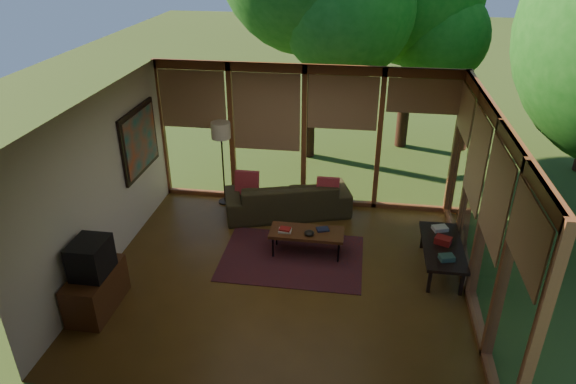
% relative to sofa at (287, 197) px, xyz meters
% --- Properties ---
extents(floor, '(5.50, 5.50, 0.00)m').
position_rel_sofa_xyz_m(floor, '(0.24, -2.00, -0.33)').
color(floor, brown).
rests_on(floor, ground).
extents(ceiling, '(5.50, 5.50, 0.00)m').
position_rel_sofa_xyz_m(ceiling, '(0.24, -2.00, 2.37)').
color(ceiling, silver).
rests_on(ceiling, ground).
extents(wall_left, '(0.04, 5.00, 2.70)m').
position_rel_sofa_xyz_m(wall_left, '(-2.51, -2.00, 1.02)').
color(wall_left, beige).
rests_on(wall_left, ground).
extents(wall_front, '(5.50, 0.04, 2.70)m').
position_rel_sofa_xyz_m(wall_front, '(0.24, -4.50, 1.02)').
color(wall_front, beige).
rests_on(wall_front, ground).
extents(window_wall_back, '(5.50, 0.12, 2.70)m').
position_rel_sofa_xyz_m(window_wall_back, '(0.24, 0.50, 1.02)').
color(window_wall_back, brown).
rests_on(window_wall_back, ground).
extents(window_wall_right, '(0.12, 5.00, 2.70)m').
position_rel_sofa_xyz_m(window_wall_right, '(2.99, -2.00, 1.02)').
color(window_wall_right, brown).
rests_on(window_wall_right, ground).
extents(rug, '(2.28, 1.61, 0.01)m').
position_rel_sofa_xyz_m(rug, '(0.30, -1.48, -0.33)').
color(rug, maroon).
rests_on(rug, floor).
extents(sofa, '(2.45, 1.54, 0.67)m').
position_rel_sofa_xyz_m(sofa, '(0.00, 0.00, 0.00)').
color(sofa, '#36311B').
rests_on(sofa, floor).
extents(pillow_left, '(0.43, 0.23, 0.45)m').
position_rel_sofa_xyz_m(pillow_left, '(-0.75, -0.05, 0.26)').
color(pillow_left, maroon).
rests_on(pillow_left, sofa).
extents(pillow_right, '(0.41, 0.22, 0.43)m').
position_rel_sofa_xyz_m(pillow_right, '(0.75, -0.05, 0.25)').
color(pillow_right, maroon).
rests_on(pillow_right, sofa).
extents(ct_book_lower, '(0.21, 0.16, 0.03)m').
position_rel_sofa_xyz_m(ct_book_lower, '(0.16, -1.36, 0.11)').
color(ct_book_lower, '#BBB6A9').
rests_on(ct_book_lower, coffee_table).
extents(ct_book_upper, '(0.19, 0.16, 0.03)m').
position_rel_sofa_xyz_m(ct_book_upper, '(0.16, -1.36, 0.14)').
color(ct_book_upper, maroon).
rests_on(ct_book_upper, coffee_table).
extents(ct_book_side, '(0.23, 0.20, 0.03)m').
position_rel_sofa_xyz_m(ct_book_side, '(0.76, -1.23, 0.11)').
color(ct_book_side, '#161C33').
rests_on(ct_book_side, coffee_table).
extents(ct_bowl, '(0.16, 0.16, 0.07)m').
position_rel_sofa_xyz_m(ct_bowl, '(0.56, -1.41, 0.13)').
color(ct_bowl, black).
rests_on(ct_bowl, coffee_table).
extents(media_cabinet, '(0.50, 1.00, 0.60)m').
position_rel_sofa_xyz_m(media_cabinet, '(-2.23, -3.09, -0.03)').
color(media_cabinet, '#512C16').
rests_on(media_cabinet, floor).
extents(television, '(0.45, 0.55, 0.50)m').
position_rel_sofa_xyz_m(television, '(-2.21, -3.09, 0.52)').
color(television, black).
rests_on(television, media_cabinet).
extents(console_book_a, '(0.24, 0.20, 0.08)m').
position_rel_sofa_xyz_m(console_book_a, '(2.64, -1.85, 0.16)').
color(console_book_a, '#30544A').
rests_on(console_book_a, side_console).
extents(console_book_b, '(0.29, 0.25, 0.11)m').
position_rel_sofa_xyz_m(console_book_b, '(2.64, -1.40, 0.18)').
color(console_book_b, maroon).
rests_on(console_book_b, side_console).
extents(console_book_c, '(0.27, 0.23, 0.06)m').
position_rel_sofa_xyz_m(console_book_c, '(2.64, -1.00, 0.15)').
color(console_book_c, '#BBB6A9').
rests_on(console_book_c, side_console).
extents(floor_lamp, '(0.36, 0.36, 1.65)m').
position_rel_sofa_xyz_m(floor_lamp, '(-1.27, 0.24, 1.07)').
color(floor_lamp, black).
rests_on(floor_lamp, floor).
extents(coffee_table, '(1.20, 0.50, 0.43)m').
position_rel_sofa_xyz_m(coffee_table, '(0.51, -1.31, 0.06)').
color(coffee_table, '#512C16').
rests_on(coffee_table, floor).
extents(side_console, '(0.60, 1.40, 0.46)m').
position_rel_sofa_xyz_m(side_console, '(2.64, -1.45, 0.08)').
color(side_console, black).
rests_on(side_console, floor).
extents(wall_painting, '(0.06, 1.35, 1.15)m').
position_rel_sofa_xyz_m(wall_painting, '(-2.48, -0.60, 1.22)').
color(wall_painting, black).
rests_on(wall_painting, wall_left).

